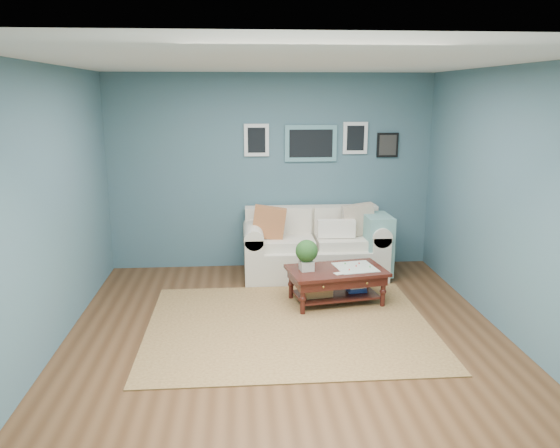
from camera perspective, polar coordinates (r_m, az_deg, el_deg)
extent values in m
plane|color=brown|center=(5.62, 0.75, -12.05)|extent=(5.00, 5.00, 0.00)
plane|color=white|center=(5.08, 0.85, 16.61)|extent=(5.00, 5.00, 0.00)
cube|color=#486677|center=(7.64, -0.91, 5.42)|extent=(4.50, 0.02, 2.70)
cube|color=#486677|center=(2.81, 5.48, -9.09)|extent=(4.50, 0.02, 2.70)
cube|color=#486677|center=(5.46, -23.42, 1.04)|extent=(0.02, 5.00, 2.70)
cube|color=#486677|center=(5.83, 23.40, 1.77)|extent=(0.02, 5.00, 2.70)
cube|color=#5D949C|center=(7.62, 3.24, 8.41)|extent=(0.72, 0.03, 0.50)
cube|color=black|center=(7.60, 3.26, 8.40)|extent=(0.60, 0.01, 0.38)
cube|color=white|center=(7.56, -2.47, 8.75)|extent=(0.34, 0.03, 0.44)
cube|color=white|center=(7.72, 7.87, 8.89)|extent=(0.34, 0.03, 0.44)
cube|color=black|center=(7.84, 11.16, 8.10)|extent=(0.30, 0.03, 0.34)
cube|color=brown|center=(5.93, 0.94, -10.57)|extent=(3.00, 2.40, 0.01)
cube|color=beige|center=(7.45, 3.58, -3.83)|extent=(1.41, 0.87, 0.42)
cube|color=beige|center=(7.65, 3.28, 0.12)|extent=(1.85, 0.22, 0.48)
cube|color=beige|center=(7.35, -2.79, -3.24)|extent=(0.24, 0.87, 0.62)
cube|color=beige|center=(7.58, 9.78, -2.92)|extent=(0.24, 0.87, 0.62)
cylinder|color=beige|center=(7.27, -2.82, -0.92)|extent=(0.26, 0.87, 0.26)
cylinder|color=beige|center=(7.50, 9.87, -0.66)|extent=(0.26, 0.87, 0.26)
cube|color=beige|center=(7.27, 0.73, -1.99)|extent=(0.71, 0.56, 0.13)
cube|color=beige|center=(7.38, 6.58, -1.85)|extent=(0.71, 0.56, 0.13)
cube|color=beige|center=(7.48, 0.54, 0.37)|extent=(0.71, 0.12, 0.36)
cube|color=beige|center=(7.58, 6.23, 0.47)|extent=(0.71, 0.12, 0.36)
cube|color=#B55935|center=(7.20, -1.16, 0.16)|extent=(0.48, 0.17, 0.47)
cube|color=beige|center=(7.43, 8.17, 0.45)|extent=(0.47, 0.18, 0.46)
cube|color=white|center=(7.27, 5.91, -0.49)|extent=(0.50, 0.12, 0.24)
cube|color=#74AEA8|center=(7.43, 10.04, -2.07)|extent=(0.34, 0.55, 0.79)
cube|color=#330C0B|center=(6.45, 5.93, -4.86)|extent=(1.21, 0.83, 0.04)
cube|color=#330C0B|center=(6.47, 5.91, -5.49)|extent=(1.13, 0.74, 0.11)
cube|color=#330C0B|center=(6.55, 5.87, -7.32)|extent=(1.02, 0.64, 0.02)
sphere|color=gold|center=(6.12, 4.55, -6.58)|extent=(0.03, 0.03, 0.03)
sphere|color=gold|center=(6.30, 9.09, -6.13)|extent=(0.03, 0.03, 0.03)
cylinder|color=#330C0B|center=(6.15, 2.39, -7.80)|extent=(0.06, 0.06, 0.38)
cylinder|color=#330C0B|center=(6.47, 10.71, -6.92)|extent=(0.06, 0.06, 0.38)
cylinder|color=#330C0B|center=(6.60, 1.16, -6.26)|extent=(0.06, 0.06, 0.38)
cylinder|color=#330C0B|center=(6.91, 8.99, -5.53)|extent=(0.06, 0.06, 0.38)
cube|color=beige|center=(6.36, 2.79, -4.36)|extent=(0.17, 0.17, 0.11)
sphere|color=#1A4717|center=(6.31, 2.81, -2.83)|extent=(0.26, 0.26, 0.26)
cube|color=beige|center=(6.52, 7.87, -4.50)|extent=(0.52, 0.52, 0.01)
cube|color=#AD7C49|center=(6.44, 3.92, -6.65)|extent=(0.35, 0.27, 0.19)
cube|color=#253F93|center=(6.63, 7.96, -6.52)|extent=(0.25, 0.20, 0.10)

